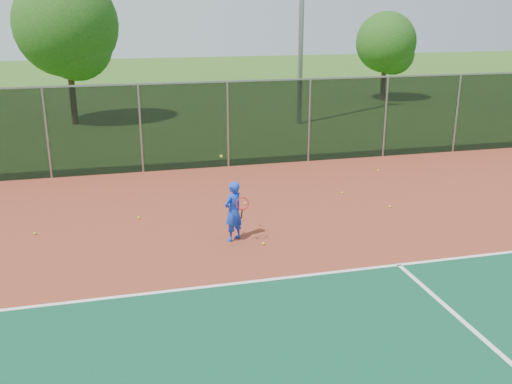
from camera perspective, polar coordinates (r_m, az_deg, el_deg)
ground at (r=9.85m, az=11.72°, el=-15.74°), size 120.00×120.00×0.00m
court_apron at (r=11.41m, az=7.38°, el=-10.44°), size 30.00×20.00×0.02m
fence_back at (r=20.05m, az=-2.84°, el=6.86°), size 30.00×0.06×3.03m
tennis_player at (r=13.68m, az=-2.28°, el=-1.92°), size 0.64×0.71×2.13m
practice_ball_0 at (r=16.37m, az=-1.11°, el=-1.15°), size 0.07×0.07×0.07m
practice_ball_1 at (r=16.55m, az=13.23°, el=-1.43°), size 0.07×0.07×0.07m
practice_ball_2 at (r=20.16m, az=12.14°, el=2.13°), size 0.07×0.07×0.07m
practice_ball_3 at (r=15.59m, az=-11.64°, el=-2.53°), size 0.07×0.07×0.07m
practice_ball_4 at (r=17.51m, az=8.62°, el=-0.08°), size 0.07×0.07×0.07m
practice_ball_5 at (r=15.25m, az=-21.24°, el=-3.89°), size 0.07×0.07×0.07m
practice_ball_6 at (r=13.63m, az=0.74°, el=-5.19°), size 0.07×0.07×0.07m
tree_back_left at (r=28.87m, az=-18.26°, el=15.15°), size 4.82×4.82×7.08m
tree_back_mid at (r=35.97m, az=13.05°, el=14.12°), size 3.58×3.58×5.26m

